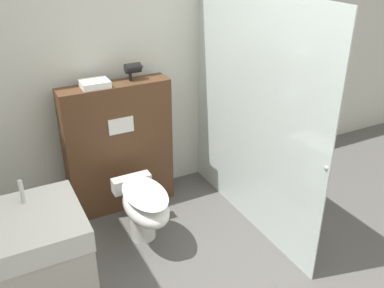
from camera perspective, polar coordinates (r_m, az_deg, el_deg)
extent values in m
cube|color=silver|center=(3.96, -6.37, 10.43)|extent=(8.00, 0.06, 2.50)
cube|color=#51331E|center=(3.88, -9.71, -0.48)|extent=(0.95, 0.23, 1.20)
cube|color=white|center=(3.67, -9.42, 2.42)|extent=(0.22, 0.01, 0.14)
cube|color=silver|center=(3.51, 7.92, 3.67)|extent=(0.01, 1.80, 1.97)
sphere|color=#B2B2B7|center=(2.94, 17.55, -3.05)|extent=(0.04, 0.04, 0.04)
cylinder|color=white|center=(3.66, -6.66, -9.93)|extent=(0.21, 0.21, 0.35)
ellipsoid|color=white|center=(3.46, -6.21, -8.20)|extent=(0.33, 0.58, 0.23)
ellipsoid|color=white|center=(3.39, -6.31, -6.50)|extent=(0.32, 0.57, 0.02)
cube|color=white|center=(3.69, -8.06, -5.18)|extent=(0.33, 0.11, 0.13)
cube|color=white|center=(2.47, -20.75, -10.25)|extent=(0.54, 0.56, 0.13)
cylinder|color=silver|center=(2.52, -21.75, -5.90)|extent=(0.02, 0.02, 0.14)
cylinder|color=black|center=(3.70, -7.91, 10.01)|extent=(0.13, 0.09, 0.09)
cone|color=black|center=(3.72, -6.73, 10.20)|extent=(0.03, 0.07, 0.07)
cylinder|color=black|center=(3.71, -8.24, 9.10)|extent=(0.03, 0.03, 0.10)
cube|color=white|center=(3.60, -12.86, 7.85)|extent=(0.23, 0.20, 0.06)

